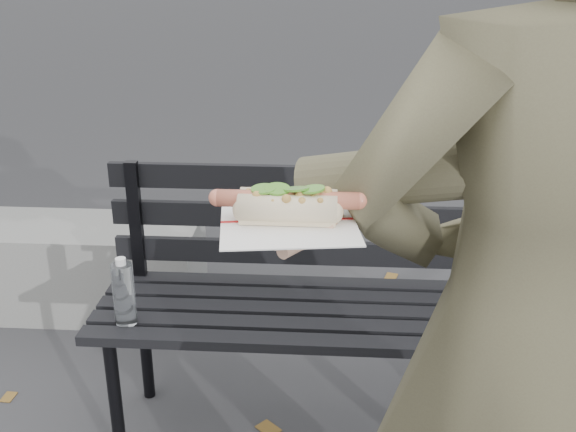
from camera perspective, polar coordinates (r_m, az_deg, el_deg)
name	(u,v)px	position (r m, az deg, el deg)	size (l,w,h in m)	color
park_bench	(333,286)	(2.13, 3.84, -5.91)	(1.50, 0.44, 0.88)	black
concrete_block	(64,267)	(3.15, -18.40, -4.09)	(1.20, 0.40, 0.40)	slate
person	(522,343)	(1.20, 19.19, -10.11)	(0.66, 0.43, 1.80)	brown
held_hotdog	(418,182)	(1.01, 10.97, 2.86)	(0.62, 0.31, 0.20)	brown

